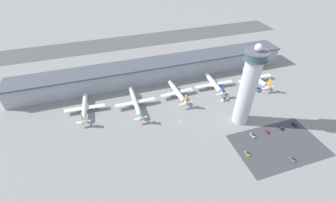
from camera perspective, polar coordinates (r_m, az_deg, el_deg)
The scene contains 18 objects.
ground_plane at distance 182.20m, azimuth 2.97°, elevation -5.37°, with size 1000.00×1000.00×0.00m, color gray.
terminal_building at distance 230.13m, azimuth -2.97°, elevation 7.92°, with size 275.16×25.00×18.69m.
runway_strip at distance 320.40m, azimuth -7.72°, elevation 14.88°, with size 412.74×44.00×0.01m, color #515154.
control_tower at distance 173.43m, azimuth 19.63°, elevation 3.26°, with size 15.91×15.91×66.09m.
parking_lot_surface at distance 183.71m, azimuth 26.24°, elevation -10.03°, with size 64.00×40.00×0.01m, color #424247.
airplane_gate_alpha at distance 201.40m, azimuth -20.44°, elevation -1.69°, with size 33.60×37.49×12.45m.
airplane_gate_bravo at distance 195.83m, azimuth -8.28°, elevation -0.38°, with size 35.30×44.42×12.68m.
airplane_gate_charlie at distance 205.91m, azimuth 2.40°, elevation 2.19°, with size 31.56×37.16×13.60m.
airplane_gate_delta at distance 221.74m, azimuth 11.65°, elevation 4.23°, with size 39.35×35.32×13.96m.
airplane_gate_echo at distance 242.10m, azimuth 21.34°, elevation 5.48°, with size 38.23×38.96×14.28m.
service_truck_catering at distance 232.65m, azimuth 21.91°, elevation 2.80°, with size 6.11×8.43×2.72m.
service_truck_fuel at distance 209.51m, azimuth 14.20°, elevation 0.44°, with size 7.38×3.80×2.99m.
car_yellow_taxi at distance 197.26m, azimuth 26.83°, elevation -6.16°, with size 2.01×4.06×1.55m.
car_white_wagon at distance 205.28m, azimuth 29.46°, elevation -5.28°, with size 1.82×4.81×1.41m.
car_green_van at distance 169.23m, azimuth 19.53°, elevation -12.42°, with size 2.02×4.30×1.52m.
car_red_hatchback at distance 178.26m, azimuth 29.07°, elevation -12.78°, with size 1.87×4.15×1.45m.
car_navy_sedan at distance 182.69m, azimuth 20.71°, elevation -8.11°, with size 1.87×4.53×1.55m.
car_maroon_suv at distance 189.28m, azimuth 23.78°, elevation -7.18°, with size 1.95×4.51×1.57m.
Camera 1 is at (-48.85, -122.48, 125.73)m, focal length 24.00 mm.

